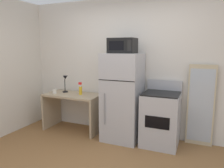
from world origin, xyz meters
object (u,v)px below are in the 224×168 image
spray_bottle (81,90)px  oven_range (161,119)px  coffee_mug (54,91)px  microwave (123,46)px  refrigerator (123,97)px  desk_lamp (65,81)px  leaning_mirror (201,106)px  desk (73,105)px

spray_bottle → oven_range: size_ratio=0.23×
spray_bottle → coffee_mug: 0.56m
microwave → oven_range: bearing=3.6°
refrigerator → oven_range: refrigerator is taller
desk_lamp → microwave: microwave is taller
refrigerator → leaning_mirror: bearing=11.9°
microwave → refrigerator: bearing=90.3°
refrigerator → microwave: bearing=-89.7°
spray_bottle → coffee_mug: (-0.54, -0.13, -0.05)m
oven_range → leaning_mirror: size_ratio=0.79×
desk_lamp → spray_bottle: bearing=-9.3°
desk → leaning_mirror: size_ratio=0.81×
desk_lamp → leaning_mirror: bearing=3.9°
refrigerator → leaning_mirror: refrigerator is taller
refrigerator → oven_range: size_ratio=1.43×
desk → leaning_mirror: 2.41m
oven_range → leaning_mirror: (0.62, 0.26, 0.23)m
desk_lamp → leaning_mirror: size_ratio=0.25×
coffee_mug → spray_bottle: bearing=13.1°
desk → coffee_mug: coffee_mug is taller
oven_range → coffee_mug: bearing=-176.9°
leaning_mirror → desk_lamp: bearing=-176.1°
spray_bottle → desk: bearing=-176.2°
desk_lamp → leaning_mirror: (2.62, 0.18, -0.29)m
desk_lamp → refrigerator: bearing=-4.4°
spray_bottle → oven_range: oven_range is taller
desk → leaning_mirror: (2.39, 0.25, 0.18)m
desk_lamp → coffee_mug: (-0.14, -0.19, -0.19)m
coffee_mug → desk_lamp: bearing=54.9°
desk_lamp → spray_bottle: 0.43m
spray_bottle → refrigerator: size_ratio=0.16×
desk → microwave: microwave is taller
desk → microwave: 1.60m
refrigerator → microwave: microwave is taller
spray_bottle → leaning_mirror: 2.24m
microwave → oven_range: size_ratio=0.42×
desk_lamp → microwave: bearing=-5.3°
desk → coffee_mug: (-0.37, -0.11, 0.28)m
desk_lamp → coffee_mug: bearing=-125.1°
microwave → spray_bottle: bearing=176.5°
desk → oven_range: oven_range is taller
desk → refrigerator: size_ratio=0.72×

